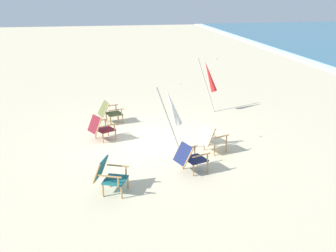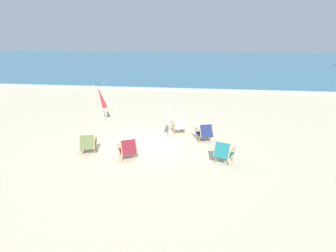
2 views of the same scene
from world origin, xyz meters
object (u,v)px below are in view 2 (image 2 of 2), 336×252
at_px(beach_chair_back_left, 205,132).
at_px(umbrella_furled_white, 170,111).
at_px(beach_chair_front_left, 224,152).
at_px(beach_chair_back_right, 128,149).
at_px(beach_chair_far_center, 179,125).
at_px(beach_chair_mid_center, 88,143).
at_px(umbrella_furled_red, 101,97).

relative_size(beach_chair_back_left, umbrella_furled_white, 0.46).
bearing_deg(beach_chair_front_left, beach_chair_back_right, -177.72).
distance_m(beach_chair_far_center, umbrella_furled_white, 1.40).
bearing_deg(beach_chair_mid_center, umbrella_furled_red, 101.69).
bearing_deg(umbrella_furled_red, beach_chair_front_left, -34.71).
bearing_deg(umbrella_furled_red, beach_chair_mid_center, -78.31).
bearing_deg(beach_chair_mid_center, umbrella_furled_white, 30.53).
bearing_deg(beach_chair_back_left, beach_chair_far_center, 142.47).
bearing_deg(beach_chair_mid_center, beach_chair_far_center, 41.27).
distance_m(beach_chair_far_center, beach_chair_mid_center, 4.10).
xyz_separation_m(beach_chair_back_right, beach_chair_mid_center, (-1.59, 0.33, -0.01)).
bearing_deg(umbrella_furled_white, beach_chair_back_right, -121.43).
distance_m(beach_chair_back_left, beach_chair_back_right, 3.40).
distance_m(beach_chair_far_center, beach_chair_front_left, 3.42).
bearing_deg(beach_chair_back_left, umbrella_furled_white, -172.62).
bearing_deg(umbrella_furled_white, beach_chair_back_left, 7.38).
relative_size(beach_chair_far_center, umbrella_furled_white, 0.45).
relative_size(beach_chair_far_center, beach_chair_front_left, 1.05).
relative_size(beach_chair_front_left, umbrella_furled_red, 0.42).
relative_size(beach_chair_far_center, beach_chair_back_right, 1.00).
relative_size(beach_chair_back_left, beach_chair_far_center, 1.02).
relative_size(umbrella_furled_white, umbrella_furled_red, 0.99).
bearing_deg(beach_chair_back_right, beach_chair_front_left, 2.28).
xyz_separation_m(beach_chair_far_center, beach_chair_front_left, (1.81, -2.90, 0.00)).
relative_size(beach_chair_back_left, beach_chair_mid_center, 1.03).
height_order(umbrella_furled_white, umbrella_furled_red, umbrella_furled_red).
height_order(beach_chair_back_left, beach_chair_far_center, beach_chair_far_center).
distance_m(beach_chair_back_left, beach_chair_mid_center, 4.60).
xyz_separation_m(beach_chair_back_left, beach_chair_far_center, (-1.13, 0.87, 0.00)).
bearing_deg(beach_chair_back_left, beach_chair_mid_center, -156.47).
distance_m(umbrella_furled_white, umbrella_furled_red, 4.13).
distance_m(beach_chair_front_left, umbrella_furled_white, 2.92).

